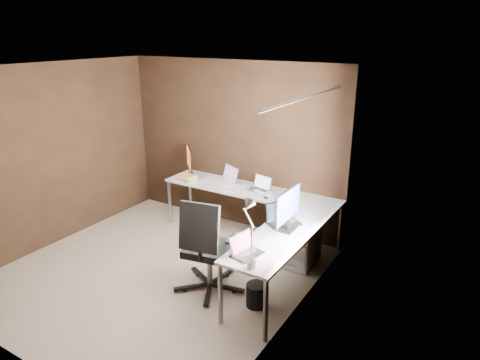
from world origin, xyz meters
name	(u,v)px	position (x,y,z in m)	size (l,w,h in m)	color
room	(177,180)	(0.34, 0.07, 1.28)	(3.60, 3.60, 2.50)	gray
desk	(256,209)	(0.84, 1.04, 0.68)	(2.65, 2.25, 0.73)	silver
drawer_pedestal	(300,242)	(1.43, 1.15, 0.30)	(0.42, 0.50, 0.60)	silver
monitor_left	(190,160)	(-0.64, 1.56, 0.98)	(0.37, 0.39, 0.45)	black
monitor_right	(288,207)	(1.50, 0.58, 1.01)	(0.15, 0.60, 0.49)	black
laptop_white	(227,179)	(0.04, 1.57, 0.78)	(0.44, 0.40, 0.24)	silver
laptop_silver	(260,187)	(0.63, 1.54, 0.78)	(0.34, 0.28, 0.21)	silver
laptop_black_big	(282,219)	(1.37, 0.72, 0.78)	(0.43, 0.45, 0.25)	black
laptop_black_small	(245,250)	(1.38, -0.15, 0.78)	(0.28, 0.35, 0.21)	black
book_stack	(187,177)	(-0.54, 1.36, 0.77)	(0.31, 0.27, 0.09)	tan
mouse_left	(187,181)	(-0.49, 1.30, 0.75)	(0.09, 0.06, 0.03)	black
mouse_corner	(266,198)	(0.84, 1.30, 0.75)	(0.08, 0.05, 0.03)	black
desk_lamp	(249,224)	(1.50, -0.28, 1.15)	(0.20, 0.24, 0.66)	slate
office_chair	(208,264)	(0.77, 0.03, 0.34)	(0.65, 0.67, 1.16)	black
wastebasket	(256,295)	(1.41, 0.05, 0.13)	(0.23, 0.23, 0.26)	black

